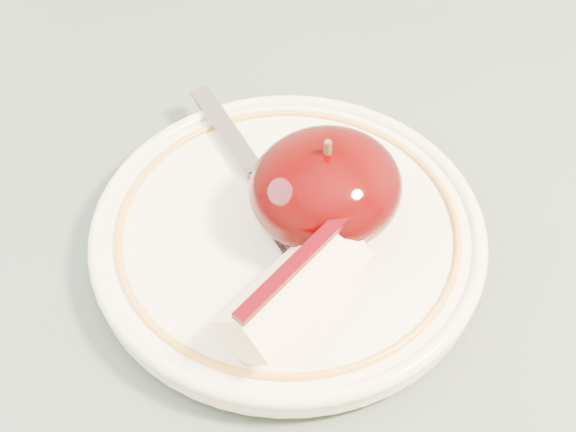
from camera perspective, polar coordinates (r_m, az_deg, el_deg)
plate at (r=0.45m, az=0.00°, el=-1.17°), size 0.22×0.22×0.02m
apple_half at (r=0.43m, az=2.70°, el=2.03°), size 0.08×0.08×0.06m
apple_wedge at (r=0.40m, az=0.52°, el=-5.07°), size 0.09×0.06×0.04m
fork at (r=0.47m, az=-2.26°, el=2.92°), size 0.04×0.16×0.00m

